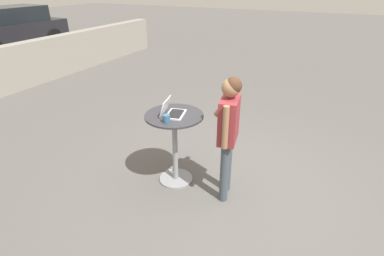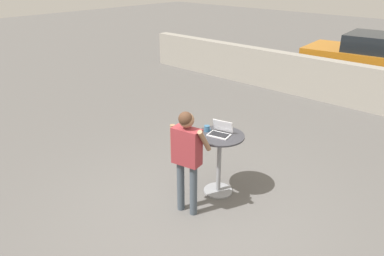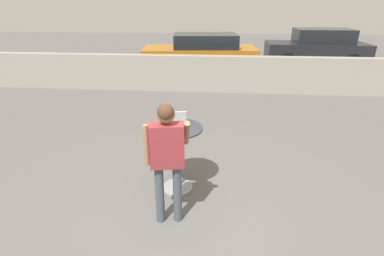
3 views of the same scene
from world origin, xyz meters
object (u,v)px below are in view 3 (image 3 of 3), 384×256
(laptop, at_px, (175,124))
(coffee_mug, at_px, (159,124))
(cafe_table, at_px, (176,148))
(parked_car_further_down, at_px, (317,47))
(standing_person, at_px, (167,151))
(parked_car_near_street, at_px, (201,54))

(laptop, xyz_separation_m, coffee_mug, (-0.23, -0.05, 0.00))
(cafe_table, bearing_deg, parked_car_further_down, 64.16)
(coffee_mug, xyz_separation_m, standing_person, (0.23, -0.71, -0.04))
(laptop, height_order, parked_car_near_street, parked_car_near_street)
(cafe_table, xyz_separation_m, standing_person, (-0.00, -0.74, 0.33))
(parked_car_near_street, relative_size, parked_car_further_down, 1.06)
(laptop, bearing_deg, parked_car_near_street, 90.97)
(coffee_mug, xyz_separation_m, parked_car_near_street, (0.09, 7.93, -0.27))
(standing_person, relative_size, parked_car_further_down, 0.38)
(parked_car_further_down, bearing_deg, cafe_table, -115.84)
(cafe_table, distance_m, laptop, 0.37)
(parked_car_further_down, bearing_deg, standing_person, -114.29)
(cafe_table, relative_size, laptop, 2.67)
(laptop, bearing_deg, standing_person, -89.57)
(coffee_mug, bearing_deg, standing_person, -71.92)
(cafe_table, distance_m, parked_car_further_down, 10.97)
(cafe_table, height_order, coffee_mug, coffee_mug)
(coffee_mug, bearing_deg, parked_car_near_street, 89.33)
(laptop, distance_m, parked_car_further_down, 10.95)
(parked_car_near_street, xyz_separation_m, parked_car_further_down, (4.92, 1.97, 0.03))
(laptop, relative_size, coffee_mug, 3.11)
(parked_car_near_street, bearing_deg, standing_person, -89.08)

